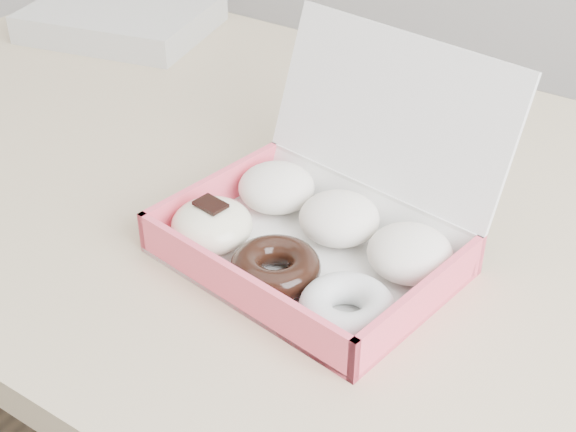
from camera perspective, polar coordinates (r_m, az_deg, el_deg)
The scene contains 3 objects.
table at distance 1.03m, azimuth -4.79°, elevation 0.53°, with size 1.20×0.80×0.75m.
donut_box at distance 0.80m, azimuth 2.09°, elevation -0.83°, with size 0.31×0.29×0.20m.
newspapers at distance 1.38m, azimuth -11.74°, elevation 13.62°, with size 0.28×0.22×0.04m, color silver.
Camera 1 is at (0.55, -0.66, 1.25)m, focal length 50.00 mm.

